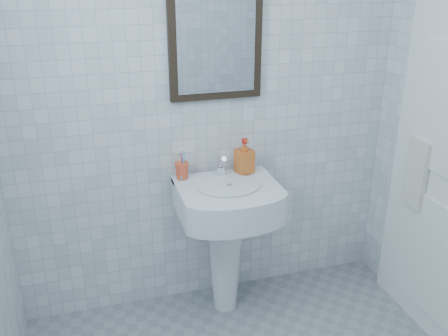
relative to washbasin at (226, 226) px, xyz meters
name	(u,v)px	position (x,y,z in m)	size (l,w,h in m)	color
wall_back	(207,97)	(-0.05, 0.21, 0.69)	(2.20, 0.02, 2.50)	silver
washbasin	(226,226)	(0.00, 0.00, 0.00)	(0.54, 0.40, 0.83)	white
faucet	(221,167)	(0.00, 0.10, 0.32)	(0.05, 0.12, 0.13)	silver
toothbrush_cup	(182,171)	(-0.22, 0.12, 0.31)	(0.08, 0.08, 0.09)	#E94C2A
soap_dispenser	(244,156)	(0.14, 0.11, 0.37)	(0.09, 0.09, 0.20)	#C64213
wall_mirror	(216,41)	(0.00, 0.20, 0.99)	(0.50, 0.04, 0.62)	black
bathroom_door	(447,161)	(1.03, -0.44, 0.44)	(0.04, 0.80, 2.00)	silver
towel_ring	(424,141)	(1.01, -0.27, 0.49)	(0.18, 0.18, 0.01)	silver
hand_towel	(416,173)	(0.99, -0.27, 0.31)	(0.03, 0.16, 0.38)	silver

